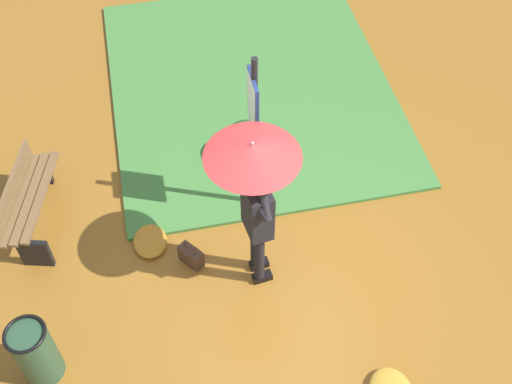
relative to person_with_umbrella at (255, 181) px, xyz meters
name	(u,v)px	position (x,y,z in m)	size (l,w,h in m)	color
ground_plane	(281,273)	(-0.14, -0.28, -1.55)	(18.00, 18.00, 0.00)	#9E6623
grass_verge	(251,86)	(3.07, -0.58, -1.53)	(4.80, 4.00, 0.05)	#47843D
person_with_umbrella	(255,181)	(0.00, 0.00, 0.00)	(0.96, 0.96, 2.04)	black
info_sign_post	(254,121)	(0.93, -0.18, -0.11)	(0.44, 0.07, 2.30)	black
handbag	(191,256)	(0.22, 0.71, -1.42)	(0.32, 0.29, 0.37)	#4C3323
park_bench	(28,201)	(1.21, 2.49, -1.15)	(1.43, 0.72, 0.75)	black
trash_bin	(35,352)	(-0.79, 2.39, -1.13)	(0.42, 0.42, 0.83)	#2D5138
shrub_cluster	(248,142)	(1.73, -0.27, -1.28)	(0.72, 0.65, 0.59)	#285628
leaf_pile_near_person	(150,241)	(0.58, 1.16, -1.50)	(0.50, 0.40, 0.11)	#C68428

